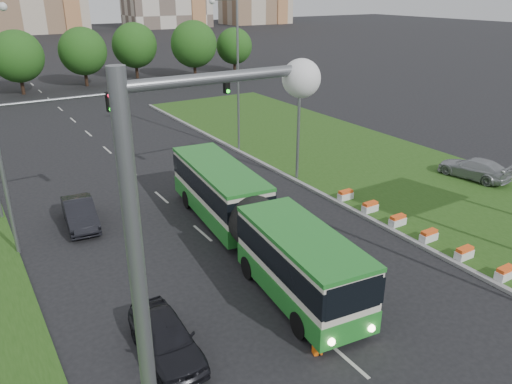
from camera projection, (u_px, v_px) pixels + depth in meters
ground at (312, 266)px, 24.42m from camera, size 360.00×360.00×0.00m
grass_median at (384, 170)px, 37.03m from camera, size 14.00×60.00×0.15m
median_kerb at (310, 188)px, 33.63m from camera, size 0.30×60.00×0.18m
lane_markings at (122, 163)px, 38.66m from camera, size 0.20×100.00×0.01m
flower_planters at (429, 236)px, 26.43m from camera, size 1.10×13.70×0.60m
traffic_mast_median at (279, 108)px, 32.57m from camera, size 5.76×0.32×8.00m
traffic_mast_left at (35, 148)px, 24.38m from camera, size 5.76×0.32×8.00m
street_lamps at (167, 113)px, 28.52m from camera, size 36.00×60.00×12.00m
tree_line at (131, 49)px, 70.77m from camera, size 120.00×8.00×9.00m
articulated_bus at (249, 220)px, 25.22m from camera, size 2.71×17.40×2.87m
car_left_near at (166, 337)px, 18.24m from camera, size 1.98×4.61×1.55m
car_left_far at (80, 213)px, 28.30m from camera, size 2.05×4.72×1.51m
car_median at (474, 168)px, 35.01m from camera, size 2.79×5.21×1.44m
pedestrian at (312, 318)px, 19.15m from camera, size 0.56×0.72×1.75m
shopping_trolley at (317, 347)px, 18.48m from camera, size 0.33×0.35×0.56m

